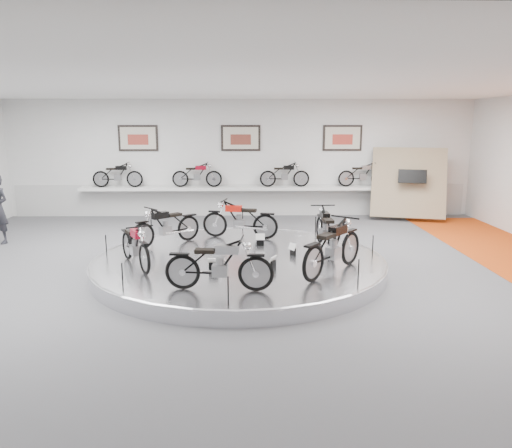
{
  "coord_description": "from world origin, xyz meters",
  "views": [
    {
      "loc": [
        0.14,
        -10.35,
        3.24
      ],
      "look_at": [
        0.38,
        0.6,
        1.0
      ],
      "focal_mm": 35.0,
      "sensor_mm": 36.0,
      "label": 1
    }
  ],
  "objects_px": {
    "bike_a": "(326,229)",
    "bike_c": "(166,225)",
    "shelf": "(241,188)",
    "bike_e": "(219,264)",
    "display_platform": "(239,264)",
    "bike_d": "(135,245)",
    "bike_b": "(240,219)",
    "bike_f": "(333,246)"
  },
  "relations": [
    {
      "from": "bike_c",
      "to": "bike_d",
      "type": "distance_m",
      "value": 1.88
    },
    {
      "from": "bike_f",
      "to": "bike_a",
      "type": "bearing_deg",
      "value": 34.71
    },
    {
      "from": "bike_c",
      "to": "bike_e",
      "type": "distance_m",
      "value": 3.68
    },
    {
      "from": "display_platform",
      "to": "bike_d",
      "type": "xyz_separation_m",
      "value": [
        -2.13,
        -0.64,
        0.62
      ]
    },
    {
      "from": "bike_b",
      "to": "bike_f",
      "type": "relative_size",
      "value": 0.92
    },
    {
      "from": "bike_d",
      "to": "bike_f",
      "type": "height_order",
      "value": "bike_f"
    },
    {
      "from": "bike_e",
      "to": "bike_b",
      "type": "bearing_deg",
      "value": 91.44
    },
    {
      "from": "bike_a",
      "to": "shelf",
      "type": "bearing_deg",
      "value": 16.62
    },
    {
      "from": "bike_b",
      "to": "bike_c",
      "type": "bearing_deg",
      "value": 34.48
    },
    {
      "from": "display_platform",
      "to": "bike_d",
      "type": "relative_size",
      "value": 4.03
    },
    {
      "from": "bike_b",
      "to": "bike_f",
      "type": "distance_m",
      "value": 3.59
    },
    {
      "from": "display_platform",
      "to": "bike_d",
      "type": "distance_m",
      "value": 2.31
    },
    {
      "from": "bike_d",
      "to": "bike_a",
      "type": "bearing_deg",
      "value": 79.06
    },
    {
      "from": "shelf",
      "to": "bike_b",
      "type": "xyz_separation_m",
      "value": [
        0.0,
        -4.5,
        -0.21
      ]
    },
    {
      "from": "bike_c",
      "to": "bike_e",
      "type": "bearing_deg",
      "value": 71.32
    },
    {
      "from": "bike_a",
      "to": "bike_d",
      "type": "relative_size",
      "value": 1.08
    },
    {
      "from": "bike_a",
      "to": "bike_b",
      "type": "bearing_deg",
      "value": 55.52
    },
    {
      "from": "display_platform",
      "to": "bike_f",
      "type": "distance_m",
      "value": 2.31
    },
    {
      "from": "display_platform",
      "to": "bike_a",
      "type": "bearing_deg",
      "value": 17.94
    },
    {
      "from": "bike_a",
      "to": "bike_c",
      "type": "distance_m",
      "value": 3.84
    },
    {
      "from": "bike_a",
      "to": "bike_f",
      "type": "bearing_deg",
      "value": 172.55
    },
    {
      "from": "bike_a",
      "to": "bike_c",
      "type": "xyz_separation_m",
      "value": [
        -3.8,
        0.56,
        -0.02
      ]
    },
    {
      "from": "bike_c",
      "to": "bike_f",
      "type": "bearing_deg",
      "value": 104.94
    },
    {
      "from": "bike_a",
      "to": "bike_e",
      "type": "relative_size",
      "value": 1.04
    },
    {
      "from": "bike_a",
      "to": "bike_b",
      "type": "distance_m",
      "value": 2.37
    },
    {
      "from": "bike_f",
      "to": "bike_e",
      "type": "bearing_deg",
      "value": 153.89
    },
    {
      "from": "bike_e",
      "to": "bike_f",
      "type": "distance_m",
      "value": 2.41
    },
    {
      "from": "shelf",
      "to": "bike_e",
      "type": "bearing_deg",
      "value": -92.2
    },
    {
      "from": "bike_b",
      "to": "bike_e",
      "type": "xyz_separation_m",
      "value": [
        -0.33,
        -4.07,
        -0.01
      ]
    },
    {
      "from": "display_platform",
      "to": "bike_f",
      "type": "height_order",
      "value": "bike_f"
    },
    {
      "from": "bike_a",
      "to": "bike_c",
      "type": "bearing_deg",
      "value": 78.93
    },
    {
      "from": "bike_d",
      "to": "bike_f",
      "type": "xyz_separation_m",
      "value": [
        4.0,
        -0.53,
        0.07
      ]
    },
    {
      "from": "shelf",
      "to": "bike_a",
      "type": "xyz_separation_m",
      "value": [
        2.02,
        -5.75,
        -0.2
      ]
    },
    {
      "from": "display_platform",
      "to": "shelf",
      "type": "xyz_separation_m",
      "value": [
        0.0,
        6.4,
        0.85
      ]
    },
    {
      "from": "shelf",
      "to": "bike_f",
      "type": "xyz_separation_m",
      "value": [
        1.87,
        -7.57,
        -0.16
      ]
    },
    {
      "from": "shelf",
      "to": "bike_a",
      "type": "distance_m",
      "value": 6.09
    },
    {
      "from": "bike_a",
      "to": "bike_e",
      "type": "bearing_deg",
      "value": 137.55
    },
    {
      "from": "shelf",
      "to": "bike_b",
      "type": "height_order",
      "value": "bike_b"
    },
    {
      "from": "display_platform",
      "to": "bike_f",
      "type": "bearing_deg",
      "value": -32.13
    },
    {
      "from": "shelf",
      "to": "bike_d",
      "type": "bearing_deg",
      "value": -106.84
    },
    {
      "from": "shelf",
      "to": "bike_d",
      "type": "height_order",
      "value": "bike_d"
    },
    {
      "from": "display_platform",
      "to": "bike_a",
      "type": "relative_size",
      "value": 3.74
    }
  ]
}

